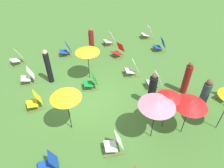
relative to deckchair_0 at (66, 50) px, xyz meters
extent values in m
plane|color=#477A33|center=(4.17, -0.22, -0.37)|extent=(40.00, 40.00, 0.00)
cube|color=olive|center=(-0.22, -0.03, -0.35)|extent=(0.12, 0.76, 0.04)
cube|color=olive|center=(0.21, -0.08, -0.35)|extent=(0.12, 0.76, 0.04)
cube|color=#1947B7|center=(-0.02, -0.15, -0.10)|extent=(0.53, 0.48, 0.13)
cube|color=#1947B7|center=(0.02, 0.15, 0.18)|extent=(0.50, 0.30, 0.57)
cylinder|color=olive|center=(-0.04, -0.35, -0.17)|extent=(0.44, 0.08, 0.03)
cube|color=olive|center=(4.50, 2.98, -0.35)|extent=(0.20, 0.75, 0.04)
cube|color=olive|center=(4.93, 2.88, -0.35)|extent=(0.20, 0.75, 0.04)
cube|color=white|center=(4.69, 2.83, -0.10)|extent=(0.56, 0.52, 0.13)
cube|color=white|center=(4.76, 3.13, 0.18)|extent=(0.52, 0.34, 0.57)
cylinder|color=olive|center=(4.65, 2.64, -0.17)|extent=(0.44, 0.12, 0.03)
cube|color=olive|center=(-0.25, 2.82, -0.35)|extent=(0.07, 0.76, 0.04)
cube|color=olive|center=(0.19, 2.81, -0.35)|extent=(0.07, 0.76, 0.04)
cube|color=white|center=(-0.03, 2.72, -0.10)|extent=(0.50, 0.45, 0.13)
cube|color=white|center=(-0.02, 3.02, 0.18)|extent=(0.49, 0.27, 0.57)
cylinder|color=olive|center=(-0.04, 2.52, -0.17)|extent=(0.44, 0.04, 0.03)
cube|color=olive|center=(6.52, -2.53, -0.35)|extent=(0.10, 0.76, 0.04)
cube|color=#1947B7|center=(6.73, -2.65, -0.10)|extent=(0.52, 0.47, 0.13)
cube|color=#1947B7|center=(6.76, -2.35, 0.18)|extent=(0.50, 0.29, 0.57)
cube|color=olive|center=(3.21, 0.23, -0.35)|extent=(0.20, 0.75, 0.04)
cube|color=olive|center=(3.64, 0.14, -0.35)|extent=(0.20, 0.75, 0.04)
cube|color=#148C38|center=(3.41, 0.09, -0.10)|extent=(0.56, 0.53, 0.13)
cube|color=#148C38|center=(3.47, 0.38, 0.18)|extent=(0.52, 0.35, 0.57)
cylinder|color=olive|center=(3.36, -0.11, -0.17)|extent=(0.44, 0.12, 0.03)
cube|color=olive|center=(1.78, 5.33, -0.35)|extent=(0.26, 0.74, 0.04)
cube|color=olive|center=(2.20, 5.20, -0.35)|extent=(0.26, 0.74, 0.04)
cube|color=#1947B7|center=(1.96, 5.17, -0.10)|extent=(0.59, 0.56, 0.13)
cube|color=#1947B7|center=(2.05, 5.45, 0.18)|extent=(0.53, 0.38, 0.57)
cylinder|color=olive|center=(1.90, 4.98, -0.17)|extent=(0.43, 0.16, 0.03)
cube|color=olive|center=(1.23, 2.64, -0.35)|extent=(0.25, 0.74, 0.04)
cube|color=olive|center=(1.65, 2.77, -0.35)|extent=(0.25, 0.74, 0.04)
cube|color=red|center=(1.47, 2.61, -0.10)|extent=(0.58, 0.55, 0.13)
cube|color=red|center=(1.39, 2.90, 0.18)|extent=(0.53, 0.37, 0.57)
cylinder|color=olive|center=(1.53, 2.42, -0.17)|extent=(0.43, 0.15, 0.03)
cube|color=olive|center=(1.46, -2.42, -0.35)|extent=(0.14, 0.76, 0.04)
cube|color=olive|center=(1.89, -2.48, -0.35)|extent=(0.14, 0.76, 0.04)
cube|color=white|center=(1.66, -2.55, -0.10)|extent=(0.53, 0.49, 0.13)
cube|color=white|center=(1.70, -2.25, 0.18)|extent=(0.51, 0.31, 0.57)
cylinder|color=olive|center=(1.63, -2.74, -0.17)|extent=(0.44, 0.09, 0.03)
cube|color=olive|center=(0.02, 5.54, -0.35)|extent=(0.18, 0.75, 0.04)
cube|color=olive|center=(0.45, 5.46, -0.35)|extent=(0.18, 0.75, 0.04)
cube|color=white|center=(0.21, 5.40, -0.10)|extent=(0.55, 0.51, 0.13)
cube|color=white|center=(0.27, 5.70, 0.18)|extent=(0.52, 0.33, 0.57)
cylinder|color=olive|center=(0.18, 5.21, -0.17)|extent=(0.44, 0.11, 0.03)
cube|color=olive|center=(6.63, 5.29, -0.35)|extent=(0.18, 0.75, 0.04)
cube|color=yellow|center=(6.86, 5.23, -0.10)|extent=(0.55, 0.52, 0.13)
cylinder|color=olive|center=(6.90, 5.04, -0.17)|extent=(0.44, 0.11, 0.03)
cube|color=olive|center=(-0.55, -2.81, -0.35)|extent=(0.26, 0.74, 0.04)
cube|color=olive|center=(-0.13, -2.67, -0.35)|extent=(0.26, 0.74, 0.04)
cube|color=white|center=(-0.31, -2.84, -0.10)|extent=(0.59, 0.56, 0.13)
cube|color=white|center=(-0.40, -2.55, 0.18)|extent=(0.53, 0.38, 0.57)
cylinder|color=olive|center=(-0.25, -3.03, -0.17)|extent=(0.43, 0.16, 0.03)
cube|color=olive|center=(6.77, -0.29, -0.35)|extent=(0.23, 0.74, 0.04)
cube|color=olive|center=(7.19, -0.40, -0.35)|extent=(0.23, 0.74, 0.04)
cube|color=white|center=(6.95, -0.44, -0.10)|extent=(0.57, 0.54, 0.13)
cube|color=white|center=(7.03, -0.15, 0.18)|extent=(0.53, 0.36, 0.57)
cylinder|color=olive|center=(6.90, -0.63, -0.17)|extent=(0.43, 0.14, 0.03)
cube|color=olive|center=(3.39, -2.46, -0.35)|extent=(0.04, 0.76, 0.04)
cube|color=olive|center=(3.83, -2.46, -0.35)|extent=(0.04, 0.76, 0.04)
cube|color=yellow|center=(3.61, -2.56, -0.10)|extent=(0.48, 0.44, 0.13)
cube|color=yellow|center=(3.61, -2.26, 0.18)|extent=(0.48, 0.25, 0.57)
cylinder|color=olive|center=(3.60, -2.76, -0.17)|extent=(0.44, 0.03, 0.03)
cube|color=olive|center=(3.17, 2.54, -0.35)|extent=(0.23, 0.74, 0.04)
cube|color=olive|center=(3.60, 2.42, -0.35)|extent=(0.23, 0.74, 0.04)
cube|color=white|center=(3.36, 2.38, -0.10)|extent=(0.57, 0.54, 0.13)
cube|color=white|center=(3.44, 2.67, 0.18)|extent=(0.53, 0.36, 0.57)
cylinder|color=olive|center=(3.31, 2.19, -0.17)|extent=(0.43, 0.14, 0.03)
cylinder|color=black|center=(7.87, 3.76, 0.59)|extent=(0.03, 0.03, 1.91)
cylinder|color=black|center=(7.06, 1.21, 0.55)|extent=(0.03, 0.03, 1.83)
cone|color=pink|center=(7.06, 1.21, 1.38)|extent=(1.25, 1.25, 0.20)
cylinder|color=black|center=(6.86, 1.89, 0.50)|extent=(0.03, 0.03, 1.74)
cone|color=red|center=(6.86, 1.89, 1.29)|extent=(0.91, 0.91, 0.21)
cylinder|color=black|center=(7.41, 2.38, 0.49)|extent=(0.03, 0.03, 1.71)
cone|color=red|center=(7.41, 2.38, 1.23)|extent=(1.18, 1.18, 0.28)
cylinder|color=black|center=(2.64, 0.44, 0.51)|extent=(0.03, 0.03, 1.76)
cone|color=yellow|center=(2.64, 0.44, 1.28)|extent=(1.18, 1.18, 0.27)
cylinder|color=black|center=(5.34, -1.37, 0.55)|extent=(0.03, 0.03, 1.83)
cone|color=yellow|center=(5.34, -1.37, 1.37)|extent=(1.10, 1.10, 0.23)
cylinder|color=maroon|center=(0.58, 1.41, 0.38)|extent=(0.43, 0.43, 1.49)
sphere|color=#936647|center=(0.58, 1.41, 1.21)|extent=(0.20, 0.20, 0.20)
cylinder|color=black|center=(2.09, -1.41, 0.43)|extent=(0.30, 0.30, 1.60)
sphere|color=beige|center=(2.09, -1.41, 1.33)|extent=(0.22, 0.22, 0.22)
cylinder|color=maroon|center=(5.64, 4.02, 0.37)|extent=(0.41, 0.41, 1.48)
sphere|color=brown|center=(5.64, 4.02, 1.20)|extent=(0.20, 0.20, 0.20)
cylinder|color=#333847|center=(6.97, 3.66, 0.43)|extent=(0.43, 0.43, 1.59)
sphere|color=brown|center=(6.97, 3.66, 1.33)|extent=(0.23, 0.23, 0.23)
cylinder|color=black|center=(5.62, 2.15, 0.37)|extent=(0.46, 0.46, 1.47)
sphere|color=brown|center=(5.62, 2.15, 1.20)|extent=(0.22, 0.22, 0.22)
camera|label=1|loc=(10.65, -2.19, 6.13)|focal=32.75mm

